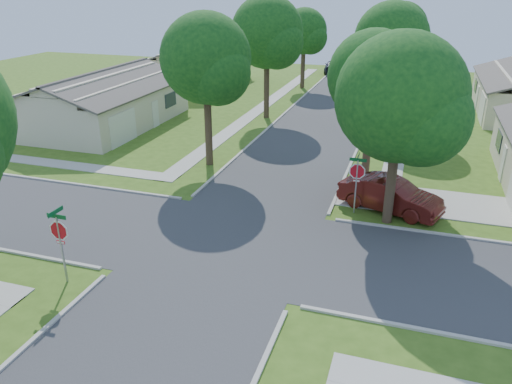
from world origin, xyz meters
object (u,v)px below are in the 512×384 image
object	(u,v)px
tree_ne_corner	(401,104)
car_driveway	(390,195)
tree_e_far	(401,31)
tree_w_near	(207,63)
car_curb_east	(358,90)
stop_sign_sw	(59,234)
tree_w_mid	(268,36)
car_curb_west	(333,67)
tree_e_near	(374,81)
house_nw_far	(196,71)
tree_w_far	(304,33)
house_nw_near	(104,105)
stop_sign_ne	(357,174)
tree_e_mid	(392,43)

from	to	relation	value
tree_ne_corner	car_driveway	xyz separation A→B (m)	(-0.07, 1.29, -4.78)
tree_e_far	car_driveway	size ratio (longest dim) A/B	1.76
tree_w_near	tree_ne_corner	distance (m)	12.02
car_curb_east	tree_w_near	bearing A→B (deg)	-102.06
stop_sign_sw	car_driveway	size ratio (longest dim) A/B	0.60
tree_w_mid	tree_ne_corner	size ratio (longest dim) A/B	1.10
car_curb_west	tree_e_far	bearing A→B (deg)	120.44
tree_e_near	tree_w_mid	bearing A→B (deg)	128.05
tree_ne_corner	house_nw_far	bearing A→B (deg)	128.81
tree_w_near	car_driveway	size ratio (longest dim) A/B	1.81
tree_w_far	house_nw_near	world-z (taller)	tree_w_far
house_nw_near	car_curb_west	bearing A→B (deg)	66.26
tree_ne_corner	house_nw_near	distance (m)	25.15
stop_sign_ne	tree_e_far	world-z (taller)	tree_e_far
house_nw_far	car_driveway	xyz separation A→B (m)	(22.29, -26.50, -0.70)
house_nw_near	car_curb_east	distance (m)	23.63
tree_e_mid	tree_w_mid	xyz separation A→B (m)	(-9.40, 0.00, 0.24)
house_nw_far	car_curb_west	bearing A→B (deg)	43.36
tree_w_near	car_curb_west	bearing A→B (deg)	87.64
tree_w_far	car_driveway	bearing A→B (deg)	-69.00
tree_w_near	tree_w_far	world-z (taller)	tree_w_near
tree_e_near	car_driveway	world-z (taller)	tree_e_near
tree_w_near	car_driveway	xyz separation A→B (m)	(10.94, -3.51, -5.30)
tree_w_far	house_nw_near	xyz separation A→B (m)	(-11.34, -19.01, -3.99)
tree_e_far	car_driveway	bearing A→B (deg)	-86.91
tree_w_mid	car_curb_west	xyz separation A→B (m)	(1.44, 23.07, -5.75)
tree_w_mid	house_nw_near	xyz separation A→B (m)	(-11.35, -6.01, -4.97)
tree_ne_corner	car_driveway	distance (m)	4.95
tree_e_near	tree_w_near	size ratio (longest dim) A/B	0.92
tree_e_far	tree_ne_corner	distance (m)	29.85
stop_sign_sw	tree_e_far	xyz separation A→B (m)	(9.45, 38.71, 3.95)
stop_sign_ne	tree_e_near	bearing A→B (deg)	89.32
stop_sign_ne	tree_e_mid	bearing A→B (deg)	89.80
tree_w_mid	stop_sign_sw	bearing A→B (deg)	-90.13
tree_e_far	tree_w_far	bearing A→B (deg)	-180.00
tree_ne_corner	tree_e_far	bearing A→B (deg)	93.09
tree_w_mid	house_nw_far	xyz separation A→B (m)	(-11.35, 10.99, -4.97)
tree_e_far	tree_w_far	xyz separation A→B (m)	(-9.40, -0.00, -0.47)
tree_e_mid	house_nw_far	distance (m)	23.95
tree_e_mid	house_nw_near	world-z (taller)	tree_e_mid
tree_w_near	car_curb_west	distance (m)	35.51
house_nw_far	tree_w_near	bearing A→B (deg)	-63.73
stop_sign_ne	tree_e_mid	distance (m)	16.84
tree_e_mid	tree_w_mid	bearing A→B (deg)	180.00
house_nw_near	car_curb_east	size ratio (longest dim) A/B	3.09
tree_e_near	tree_w_near	world-z (taller)	tree_w_near
car_driveway	tree_w_near	bearing A→B (deg)	91.88
car_driveway	car_curb_east	size ratio (longest dim) A/B	1.13
tree_e_far	house_nw_far	distance (m)	21.31
tree_e_near	car_driveway	bearing A→B (deg)	-66.26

